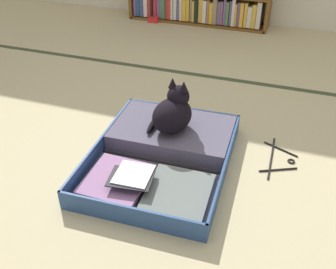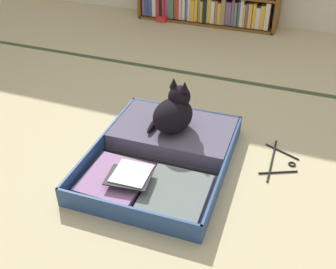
{
  "view_description": "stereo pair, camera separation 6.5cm",
  "coord_description": "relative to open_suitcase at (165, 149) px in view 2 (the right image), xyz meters",
  "views": [
    {
      "loc": [
        0.51,
        -1.61,
        1.33
      ],
      "look_at": [
        -0.04,
        0.02,
        0.15
      ],
      "focal_mm": 42.01,
      "sensor_mm": 36.0,
      "label": 1
    },
    {
      "loc": [
        0.57,
        -1.58,
        1.33
      ],
      "look_at": [
        -0.04,
        0.02,
        0.15
      ],
      "focal_mm": 42.01,
      "sensor_mm": 36.0,
      "label": 2
    }
  ],
  "objects": [
    {
      "name": "small_red_pouch",
      "position": [
        -0.85,
        2.08,
        -0.02
      ],
      "size": [
        0.1,
        0.07,
        0.05
      ],
      "color": "red",
      "rests_on": "ground_plane"
    },
    {
      "name": "clothes_hanger",
      "position": [
        0.59,
        0.17,
        -0.04
      ],
      "size": [
        0.2,
        0.38,
        0.01
      ],
      "color": "black",
      "rests_on": "ground_plane"
    },
    {
      "name": "ground_plane",
      "position": [
        0.06,
        -0.02,
        -0.04
      ],
      "size": [
        10.0,
        10.0,
        0.0
      ],
      "primitive_type": "plane",
      "color": "#C1B68B"
    },
    {
      "name": "tatami_border",
      "position": [
        0.06,
        1.04,
        -0.04
      ],
      "size": [
        4.8,
        0.05,
        0.0
      ],
      "color": "#39462C",
      "rests_on": "ground_plane"
    },
    {
      "name": "black_cat",
      "position": [
        0.01,
        0.12,
        0.17
      ],
      "size": [
        0.26,
        0.3,
        0.29
      ],
      "color": "black",
      "rests_on": "open_suitcase"
    },
    {
      "name": "open_suitcase",
      "position": [
        0.0,
        0.0,
        0.0
      ],
      "size": [
        0.73,
        0.92,
        0.11
      ],
      "color": "navy",
      "rests_on": "ground_plane"
    }
  ]
}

